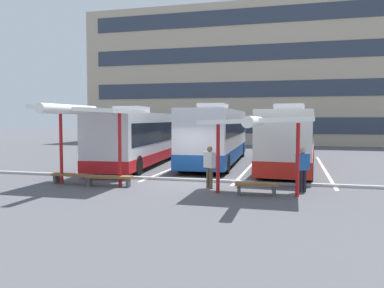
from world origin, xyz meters
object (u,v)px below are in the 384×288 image
at_px(bench_0, 72,176).
at_px(bench_1, 109,178).
at_px(waiting_passenger_1, 303,166).
at_px(waiting_shelter_0, 86,111).
at_px(waiting_shelter_1, 257,123).
at_px(waiting_passenger_0, 210,164).
at_px(bench_2, 256,186).
at_px(coach_bus_1, 217,136).
at_px(coach_bus_0, 140,138).
at_px(coach_bus_2, 291,139).

relative_size(bench_0, bench_1, 0.94).
bearing_deg(waiting_passenger_1, waiting_shelter_0, -174.26).
xyz_separation_m(waiting_shelter_1, waiting_passenger_0, (-1.96, 1.13, -1.69)).
bearing_deg(waiting_passenger_0, bench_0, -175.61).
bearing_deg(waiting_passenger_1, bench_1, -175.04).
bearing_deg(waiting_shelter_1, waiting_shelter_0, 177.17).
bearing_deg(bench_2, coach_bus_1, 108.93).
bearing_deg(bench_0, coach_bus_0, 87.84).
relative_size(waiting_shelter_0, waiting_passenger_1, 2.87).
relative_size(coach_bus_2, waiting_passenger_1, 7.33).
xyz_separation_m(coach_bus_2, bench_0, (-9.07, -8.11, -1.33)).
distance_m(coach_bus_1, bench_2, 10.63).
bearing_deg(bench_2, bench_1, 176.94).
relative_size(coach_bus_0, coach_bus_1, 0.92).
bearing_deg(bench_0, waiting_passenger_0, 4.39).
bearing_deg(coach_bus_0, bench_1, -77.91).
bearing_deg(bench_0, waiting_shelter_0, -19.60).
xyz_separation_m(bench_0, bench_2, (7.93, -0.45, -0.01)).
relative_size(coach_bus_2, bench_0, 6.70).
distance_m(bench_0, bench_1, 1.80).
xyz_separation_m(coach_bus_1, waiting_passenger_1, (5.07, -8.97, -0.72)).
distance_m(coach_bus_0, bench_2, 10.80).
height_order(bench_1, waiting_passenger_1, waiting_passenger_1).
bearing_deg(waiting_shelter_0, bench_1, 12.37).
bearing_deg(coach_bus_1, bench_1, -105.71).
bearing_deg(bench_2, coach_bus_0, 135.67).
distance_m(waiting_shelter_1, waiting_passenger_0, 2.82).
xyz_separation_m(coach_bus_2, waiting_passenger_0, (-3.11, -7.65, -0.67)).
relative_size(waiting_shelter_0, waiting_passenger_0, 2.89).
relative_size(coach_bus_1, waiting_shelter_1, 2.75).
relative_size(coach_bus_1, bench_1, 6.29).
relative_size(bench_1, waiting_shelter_1, 0.44).
xyz_separation_m(coach_bus_1, bench_0, (-4.51, -9.52, -1.39)).
xyz_separation_m(waiting_shelter_0, waiting_passenger_0, (5.07, 0.78, -2.13)).
height_order(bench_1, waiting_shelter_1, waiting_shelter_1).
bearing_deg(coach_bus_2, bench_1, -131.45).
distance_m(bench_0, waiting_passenger_0, 6.02).
distance_m(bench_1, bench_2, 6.14).
xyz_separation_m(coach_bus_0, bench_2, (7.67, -7.49, -1.31)).
bearing_deg(bench_0, waiting_shelter_1, -4.82).
xyz_separation_m(bench_2, waiting_passenger_1, (1.65, 1.00, 0.67)).
xyz_separation_m(coach_bus_1, waiting_shelter_1, (3.42, -10.19, 0.95)).
height_order(coach_bus_1, waiting_passenger_0, coach_bus_1).
bearing_deg(bench_1, coach_bus_2, 48.55).
xyz_separation_m(coach_bus_0, bench_0, (-0.27, -7.04, -1.30)).
distance_m(coach_bus_2, bench_2, 8.74).
bearing_deg(waiting_passenger_0, waiting_passenger_1, 1.50).
distance_m(coach_bus_2, waiting_shelter_1, 8.91).
height_order(coach_bus_1, waiting_passenger_1, coach_bus_1).
relative_size(coach_bus_1, waiting_passenger_0, 7.34).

